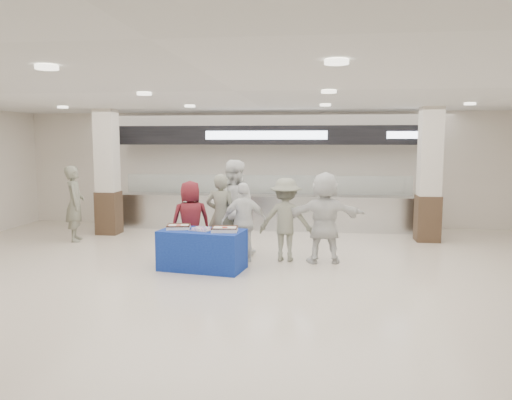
# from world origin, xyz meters

# --- Properties ---
(ground) EXTENTS (14.00, 14.00, 0.00)m
(ground) POSITION_xyz_m (0.00, 0.00, 0.00)
(ground) COLOR beige
(ground) RESTS_ON ground
(serving_line) EXTENTS (8.70, 0.85, 2.80)m
(serving_line) POSITION_xyz_m (0.00, 5.40, 1.16)
(serving_line) COLOR silver
(serving_line) RESTS_ON ground
(column_left) EXTENTS (0.55, 0.55, 3.20)m
(column_left) POSITION_xyz_m (-4.00, 4.20, 1.53)
(column_left) COLOR #372619
(column_left) RESTS_ON ground
(column_right) EXTENTS (0.55, 0.55, 3.20)m
(column_right) POSITION_xyz_m (4.00, 4.20, 1.53)
(column_right) COLOR #372619
(column_right) RESTS_ON ground
(display_table) EXTENTS (1.66, 1.03, 0.75)m
(display_table) POSITION_xyz_m (-0.78, 0.93, 0.38)
(display_table) COLOR navy
(display_table) RESTS_ON ground
(sheet_cake_left) EXTENTS (0.48, 0.40, 0.09)m
(sheet_cake_left) POSITION_xyz_m (-1.25, 1.02, 0.80)
(sheet_cake_left) COLOR silver
(sheet_cake_left) RESTS_ON display_table
(sheet_cake_right) EXTENTS (0.49, 0.39, 0.10)m
(sheet_cake_right) POSITION_xyz_m (-0.33, 0.84, 0.80)
(sheet_cake_right) COLOR silver
(sheet_cake_right) RESTS_ON display_table
(cupcake_tray) EXTENTS (0.44, 0.38, 0.06)m
(cupcake_tray) POSITION_xyz_m (-0.79, 0.89, 0.78)
(cupcake_tray) COLOR #BBBABF
(cupcake_tray) RESTS_ON display_table
(civilian_maroon) EXTENTS (0.93, 0.79, 1.62)m
(civilian_maroon) POSITION_xyz_m (-1.16, 1.57, 0.81)
(civilian_maroon) COLOR maroon
(civilian_maroon) RESTS_ON ground
(soldier_a) EXTENTS (0.66, 0.46, 1.74)m
(soldier_a) POSITION_xyz_m (-0.62, 1.97, 0.87)
(soldier_a) COLOR slate
(soldier_a) RESTS_ON ground
(chef_tall) EXTENTS (1.00, 0.79, 2.01)m
(chef_tall) POSITION_xyz_m (-0.41, 2.26, 1.01)
(chef_tall) COLOR white
(chef_tall) RESTS_ON ground
(chef_short) EXTENTS (1.00, 0.64, 1.59)m
(chef_short) POSITION_xyz_m (-0.09, 1.66, 0.79)
(chef_short) COLOR white
(chef_short) RESTS_ON ground
(soldier_b) EXTENTS (1.12, 0.69, 1.67)m
(soldier_b) POSITION_xyz_m (0.73, 1.82, 0.83)
(soldier_b) COLOR slate
(soldier_b) RESTS_ON ground
(civilian_white) EXTENTS (1.73, 0.76, 1.81)m
(civilian_white) POSITION_xyz_m (1.50, 1.75, 0.90)
(civilian_white) COLOR white
(civilian_white) RESTS_ON ground
(soldier_bg) EXTENTS (0.65, 0.77, 1.81)m
(soldier_bg) POSITION_xyz_m (-4.41, 3.21, 0.91)
(soldier_bg) COLOR slate
(soldier_bg) RESTS_ON ground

